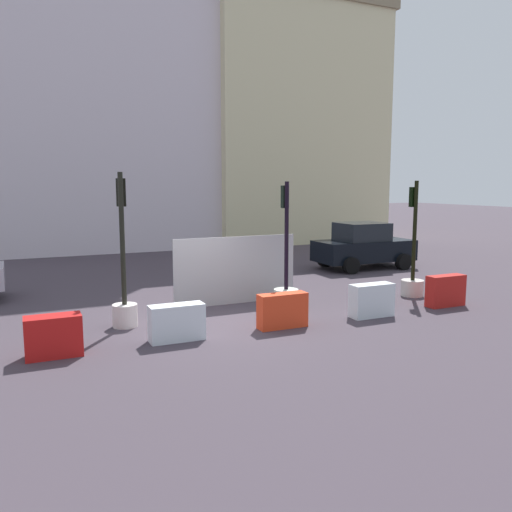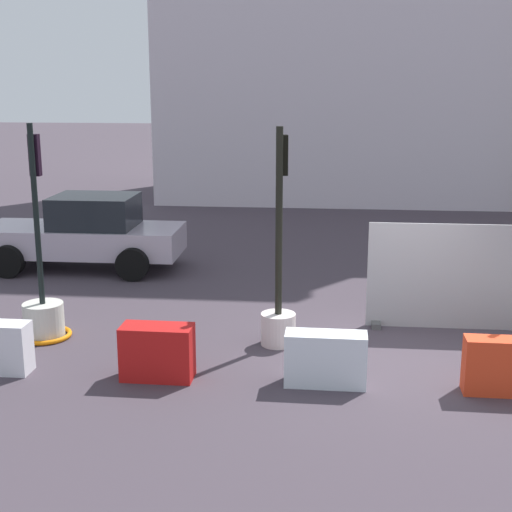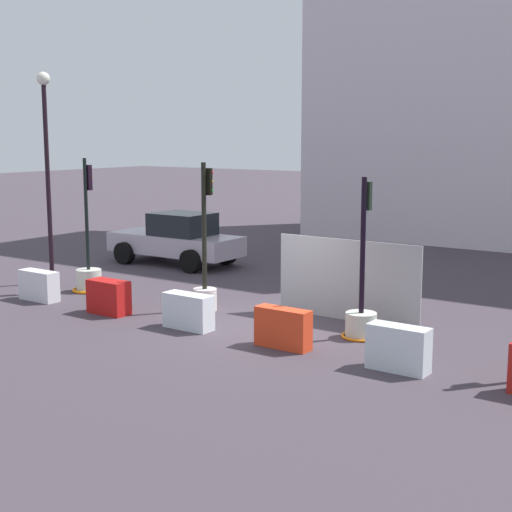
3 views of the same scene
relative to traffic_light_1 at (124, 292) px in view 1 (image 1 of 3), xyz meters
The scene contains 13 objects.
ground_plane 2.28m from the traffic_light_1, 14.03° to the right, with size 120.00×120.00×0.00m, color #423841.
traffic_light_1 is the anchor object (origin of this frame).
traffic_light_2 4.18m from the traffic_light_1, ahead, with size 0.82×0.82×3.32m.
traffic_light_3 8.30m from the traffic_light_1, ahead, with size 0.65×0.65×3.35m.
construction_barrier_1 2.31m from the traffic_light_1, 136.23° to the right, with size 1.04×0.49×0.80m.
construction_barrier_2 1.79m from the traffic_light_1, 63.64° to the right, with size 1.15×0.43×0.77m.
construction_barrier_3 3.65m from the traffic_light_1, 26.55° to the right, with size 1.16×0.37×0.79m.
construction_barrier_4 5.96m from the traffic_light_1, 16.31° to the right, with size 1.12×0.43×0.82m.
construction_barrier_5 8.36m from the traffic_light_1, 11.01° to the right, with size 1.11×0.38×0.84m.
car_black_sedan 11.00m from the traffic_light_1, 24.31° to the left, with size 3.87×2.14×1.78m.
building_main_facade 17.95m from the traffic_light_1, 84.90° to the left, with size 13.70×6.27×17.93m.
building_corner_block 21.11m from the traffic_light_1, 51.85° to the left, with size 10.56×7.46×13.58m.
site_fence_panel 3.41m from the traffic_light_1, 18.45° to the left, with size 3.53×0.50×1.85m.
Camera 1 is at (-4.26, -11.33, 3.26)m, focal length 36.51 mm.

